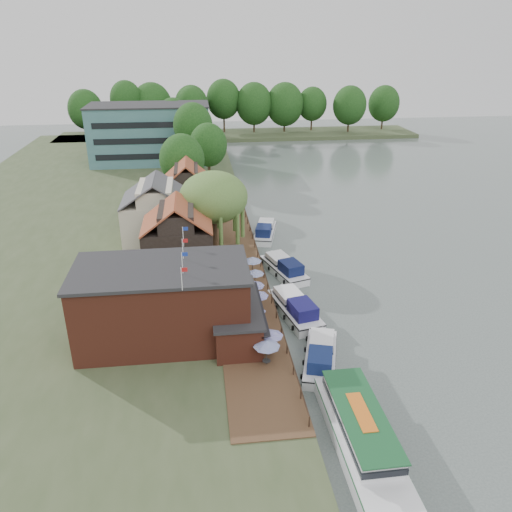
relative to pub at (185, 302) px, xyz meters
name	(u,v)px	position (x,y,z in m)	size (l,w,h in m)	color
ground	(330,330)	(14.00, 1.00, -4.65)	(260.00, 260.00, 0.00)	#48534F
land_bank	(86,218)	(-16.00, 36.00, -4.15)	(50.00, 140.00, 1.00)	#384728
quay_deck	(241,279)	(6.00, 11.00, -3.60)	(6.00, 50.00, 0.10)	#47301E
quay_rail	(264,273)	(8.70, 11.50, -3.15)	(0.20, 49.00, 1.00)	black
pub	(185,302)	(0.00, 0.00, 0.00)	(20.00, 11.00, 7.30)	maroon
hotel_block	(150,133)	(-8.00, 71.00, 2.50)	(25.40, 12.40, 12.30)	#38666B
cottage_a	(178,235)	(-1.00, 15.00, 0.60)	(8.60, 7.60, 8.50)	black
cottage_b	(157,209)	(-4.00, 25.00, 0.60)	(9.60, 8.60, 8.50)	beige
cottage_c	(187,189)	(0.00, 34.00, 0.60)	(7.60, 7.60, 8.50)	black
willow	(214,212)	(3.50, 20.00, 1.56)	(8.60, 8.60, 10.43)	#476B2D
umbrella_0	(267,353)	(6.69, -5.35, -2.36)	(2.29, 2.29, 2.38)	navy
umbrella_1	(271,342)	(7.28, -3.81, -2.36)	(2.17, 2.17, 2.38)	navy
umbrella_2	(254,318)	(6.27, 0.39, -2.36)	(2.30, 2.30, 2.38)	#1A1B93
umbrella_3	(257,302)	(6.98, 3.44, -2.36)	(2.27, 2.27, 2.38)	navy
umbrella_4	(254,291)	(6.87, 5.68, -2.36)	(2.27, 2.27, 2.38)	navy
umbrella_5	(255,279)	(7.36, 8.45, -2.36)	(1.98, 1.98, 2.38)	navy
umbrella_6	(253,266)	(7.44, 11.74, -2.36)	(2.14, 2.14, 2.38)	navy
cruiser_0	(321,353)	(11.65, -4.36, -3.53)	(3.02, 9.34, 2.24)	silver
cruiser_1	(295,305)	(10.97, 4.13, -3.44)	(3.23, 10.00, 2.43)	white
cruiser_2	(284,266)	(11.52, 13.90, -3.50)	(3.07, 9.51, 2.29)	white
cruiser_3	(265,229)	(10.90, 26.37, -3.53)	(3.01, 9.31, 2.23)	white
tour_boat	(363,434)	(12.14, -14.56, -3.19)	(3.79, 13.43, 2.93)	silver
swan	(359,412)	(13.11, -11.07, -4.43)	(0.44, 0.44, 0.44)	white
bank_tree_0	(183,168)	(-0.74, 41.61, 1.97)	(7.36, 7.36, 11.25)	#143811
bank_tree_1	(209,154)	(3.87, 51.28, 2.01)	(6.86, 6.86, 11.32)	#143811
bank_tree_2	(194,138)	(1.25, 60.24, 3.27)	(7.70, 7.70, 13.83)	#143811
bank_tree_3	(174,126)	(-3.17, 77.79, 2.76)	(6.89, 6.89, 12.82)	#143811
bank_tree_4	(191,125)	(0.75, 85.61, 1.66)	(6.22, 6.22, 10.63)	#143811
bank_tree_5	(192,113)	(0.96, 95.78, 3.10)	(6.62, 6.62, 13.50)	#143811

